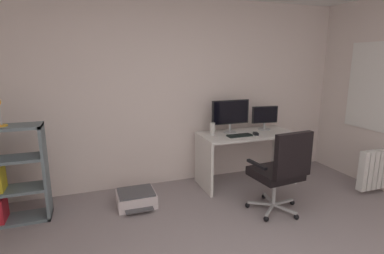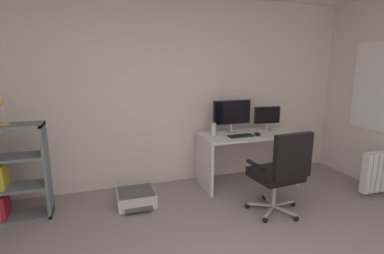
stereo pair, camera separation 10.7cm
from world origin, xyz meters
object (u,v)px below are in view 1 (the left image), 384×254
desk (247,147)px  desktop_speaker (212,129)px  monitor_main (230,113)px  printer (136,198)px  keyboard (239,135)px  office_chair (281,169)px  radiator (380,169)px  monitor_secondary (265,116)px  computer_mouse (256,134)px

desk → desktop_speaker: bearing=173.3°
monitor_main → printer: (-1.40, -0.29, -0.93)m
desk → keyboard: size_ratio=3.98×
office_chair → printer: size_ratio=2.11×
keyboard → radiator: bearing=-24.8°
monitor_main → desktop_speaker: monitor_main is taller
desktop_speaker → radiator: bearing=-24.8°
monitor_main → printer: monitor_main is taller
monitor_main → monitor_secondary: monitor_main is taller
desk → printer: 1.69m
desktop_speaker → monitor_main: bearing=9.3°
keyboard → computer_mouse: 0.25m
monitor_main → desk: bearing=-26.4°
monitor_secondary → radiator: size_ratio=0.58×
desk → office_chair: (-0.09, -0.95, 0.01)m
desk → printer: desk is taller
computer_mouse → office_chair: (-0.15, -0.81, -0.21)m
monitor_secondary → printer: monitor_secondary is taller
monitor_main → desktop_speaker: 0.35m
monitor_main → printer: 1.71m
desk → monitor_main: size_ratio=2.43×
desktop_speaker → office_chair: (0.41, -1.01, -0.27)m
computer_mouse → office_chair: 0.85m
monitor_main → office_chair: (0.12, -1.05, -0.47)m
desk → computer_mouse: bearing=-68.4°
desktop_speaker → office_chair: 1.12m
printer → computer_mouse: bearing=1.6°
monitor_secondary → desktop_speaker: bearing=-176.8°
desk → desktop_speaker: size_ratio=7.97×
printer → radiator: radiator is taller
monitor_main → computer_mouse: 0.45m
printer → radiator: size_ratio=0.70×
office_chair → computer_mouse: bearing=79.6°
monitor_secondary → keyboard: bearing=-156.4°
office_chair → radiator: size_ratio=1.48×
monitor_main → computer_mouse: monitor_main is taller
keyboard → desktop_speaker: desktop_speaker is taller
desk → computer_mouse: 0.27m
computer_mouse → office_chair: office_chair is taller
monitor_main → office_chair: monitor_main is taller
monitor_main → monitor_secondary: (0.56, 0.00, -0.08)m
desk → keyboard: bearing=-146.1°
computer_mouse → printer: (-1.67, -0.05, -0.67)m
printer → monitor_main: bearing=11.9°
desk → printer: (-1.62, -0.19, -0.45)m
monitor_secondary → computer_mouse: 0.42m
monitor_main → keyboard: (0.03, -0.24, -0.27)m
desk → desktop_speaker: 0.59m
monitor_secondary → desktop_speaker: size_ratio=2.32×
monitor_main → computer_mouse: bearing=-42.3°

